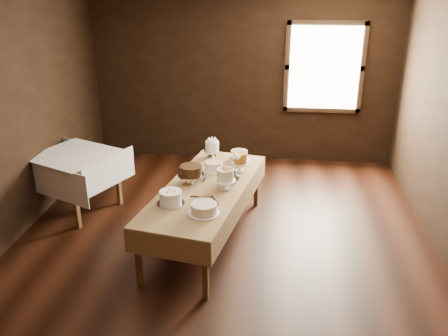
% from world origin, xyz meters
% --- Properties ---
extents(floor, '(5.00, 6.00, 0.01)m').
position_xyz_m(floor, '(0.00, 0.00, 0.00)').
color(floor, black).
rests_on(floor, ground).
extents(wall_back, '(5.00, 0.02, 2.80)m').
position_xyz_m(wall_back, '(0.00, 3.00, 1.40)').
color(wall_back, black).
rests_on(wall_back, ground).
extents(window, '(1.10, 0.05, 1.30)m').
position_xyz_m(window, '(1.30, 2.94, 1.60)').
color(window, '#FFEABF').
rests_on(window, wall_back).
extents(display_table, '(1.30, 2.41, 0.71)m').
position_xyz_m(display_table, '(-0.21, 0.20, 0.65)').
color(display_table, '#4D3119').
rests_on(display_table, ground).
extents(side_table, '(1.25, 1.25, 0.80)m').
position_xyz_m(side_table, '(-2.06, 0.81, 0.71)').
color(side_table, '#4D3119').
rests_on(side_table, ground).
extents(cake_meringue, '(0.25, 0.25, 0.23)m').
position_xyz_m(cake_meringue, '(-0.27, 1.15, 0.81)').
color(cake_meringue, silver).
rests_on(cake_meringue, display_table).
extents(cake_speckled, '(0.30, 0.30, 0.13)m').
position_xyz_m(cake_speckled, '(0.10, 1.07, 0.77)').
color(cake_speckled, white).
rests_on(cake_speckled, display_table).
extents(cake_lattice, '(0.29, 0.29, 0.11)m').
position_xyz_m(cake_lattice, '(-0.19, 0.69, 0.76)').
color(cake_lattice, white).
rests_on(cake_lattice, display_table).
extents(cake_caramel, '(0.23, 0.23, 0.26)m').
position_xyz_m(cake_caramel, '(0.15, 0.69, 0.82)').
color(cake_caramel, white).
rests_on(cake_caramel, display_table).
extents(cake_chocolate, '(0.33, 0.33, 0.23)m').
position_xyz_m(cake_chocolate, '(-0.40, 0.29, 0.81)').
color(cake_chocolate, silver).
rests_on(cake_chocolate, display_table).
extents(cake_flowers, '(0.25, 0.25, 0.26)m').
position_xyz_m(cake_flowers, '(0.02, 0.17, 0.82)').
color(cake_flowers, white).
rests_on(cake_flowers, display_table).
extents(cake_swirl, '(0.33, 0.33, 0.15)m').
position_xyz_m(cake_swirl, '(-0.52, -0.28, 0.78)').
color(cake_swirl, silver).
rests_on(cake_swirl, display_table).
extents(cake_cream, '(0.33, 0.33, 0.11)m').
position_xyz_m(cake_cream, '(-0.13, -0.46, 0.76)').
color(cake_cream, white).
rests_on(cake_cream, display_table).
extents(cake_server_a, '(0.24, 0.04, 0.01)m').
position_xyz_m(cake_server_a, '(-0.18, -0.07, 0.71)').
color(cake_server_a, silver).
rests_on(cake_server_a, display_table).
extents(cake_server_b, '(0.13, 0.23, 0.01)m').
position_xyz_m(cake_server_b, '(-0.04, -0.19, 0.71)').
color(cake_server_b, silver).
rests_on(cake_server_b, display_table).
extents(cake_server_c, '(0.04, 0.24, 0.01)m').
position_xyz_m(cake_server_c, '(-0.25, 0.50, 0.71)').
color(cake_server_c, silver).
rests_on(cake_server_c, display_table).
extents(cake_server_d, '(0.15, 0.22, 0.01)m').
position_xyz_m(cake_server_d, '(0.06, 0.42, 0.71)').
color(cake_server_d, silver).
rests_on(cake_server_d, display_table).
extents(cake_server_e, '(0.24, 0.10, 0.01)m').
position_xyz_m(cake_server_e, '(-0.53, 0.03, 0.71)').
color(cake_server_e, silver).
rests_on(cake_server_e, display_table).
extents(flower_vase, '(0.13, 0.13, 0.13)m').
position_xyz_m(flower_vase, '(0.10, 0.40, 0.77)').
color(flower_vase, '#2D2823').
rests_on(flower_vase, display_table).
extents(flower_bouquet, '(0.14, 0.14, 0.20)m').
position_xyz_m(flower_bouquet, '(0.10, 0.40, 0.95)').
color(flower_bouquet, white).
rests_on(flower_bouquet, flower_vase).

